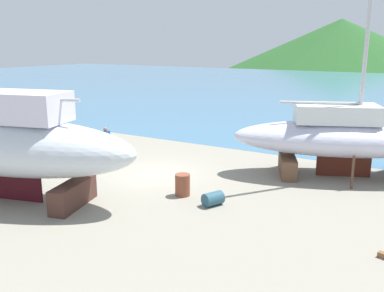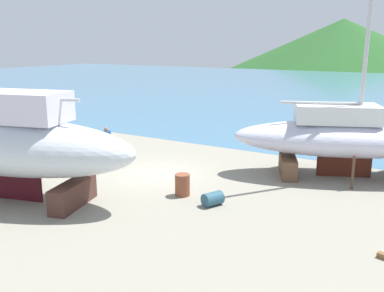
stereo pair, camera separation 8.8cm
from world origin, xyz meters
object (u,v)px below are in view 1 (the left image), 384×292
sailboat_small_center (10,144)px  sailboat_far_slipway (345,137)px  barrel_tar_black (213,199)px  worker (106,142)px  barrel_tipped_center (60,139)px  barrel_rust_mid (183,185)px

sailboat_small_center → sailboat_far_slipway: (10.71, 9.94, -0.41)m
sailboat_small_center → barrel_tar_black: size_ratio=20.92×
worker → barrel_tipped_center: size_ratio=2.02×
barrel_tar_black → barrel_tipped_center: 13.22m
barrel_tipped_center → worker: bearing=-8.6°
sailboat_small_center → barrel_tipped_center: (-5.51, 7.35, -1.90)m
sailboat_small_center → worker: 6.93m
barrel_tar_black → sailboat_small_center: bearing=-153.7°
sailboat_small_center → barrel_rust_mid: (5.55, 3.87, -1.87)m
sailboat_far_slipway → worker: sailboat_far_slipway is taller
sailboat_far_slipway → barrel_rust_mid: size_ratio=16.32×
sailboat_small_center → worker: (-1.12, 6.69, -1.43)m
sailboat_far_slipway → barrel_tar_black: size_ratio=18.90×
sailboat_far_slipway → barrel_tar_black: sailboat_far_slipway is taller
sailboat_far_slipway → worker: 12.31m
barrel_tipped_center → barrel_rust_mid: bearing=-17.5°
sailboat_small_center → barrel_tar_black: 8.24m
sailboat_small_center → sailboat_far_slipway: size_ratio=1.11×
sailboat_small_center → barrel_rust_mid: bearing=-160.4°
sailboat_far_slipway → barrel_tar_black: 7.51m
worker → barrel_rust_mid: (6.67, -2.82, -0.45)m
barrel_tipped_center → barrel_tar_black: bearing=-16.8°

